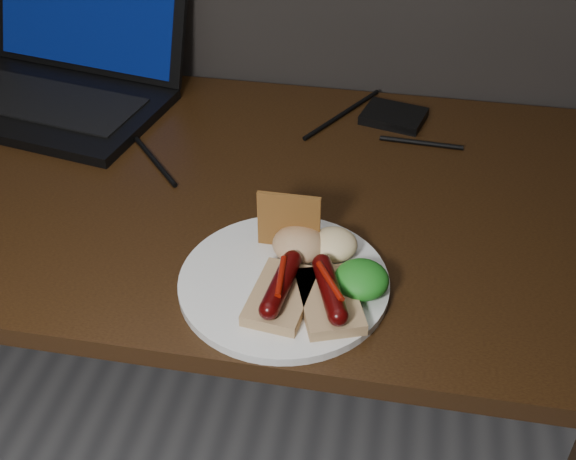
# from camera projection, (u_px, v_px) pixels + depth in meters

# --- Properties ---
(desk) EXTENTS (1.40, 0.70, 0.75)m
(desk) POSITION_uv_depth(u_px,v_px,m) (171.00, 223.00, 1.19)
(desk) COLOR #321D0C
(desk) RESTS_ON ground
(laptop) EXTENTS (0.47, 0.41, 0.25)m
(laptop) POSITION_uv_depth(u_px,v_px,m) (61.00, 70.00, 1.32)
(laptop) COLOR black
(laptop) RESTS_ON desk
(hard_drive) EXTENTS (0.12, 0.10, 0.02)m
(hard_drive) POSITION_uv_depth(u_px,v_px,m) (394.00, 116.00, 1.28)
(hard_drive) COLOR black
(hard_drive) RESTS_ON desk
(desk_cables) EXTENTS (0.94, 0.37, 0.01)m
(desk_cables) POSITION_uv_depth(u_px,v_px,m) (203.00, 131.00, 1.25)
(desk_cables) COLOR black
(desk_cables) RESTS_ON desk
(plate) EXTENTS (0.31, 0.31, 0.01)m
(plate) POSITION_uv_depth(u_px,v_px,m) (284.00, 282.00, 0.94)
(plate) COLOR silver
(plate) RESTS_ON desk
(bread_sausage_center) EXTENTS (0.08, 0.12, 0.04)m
(bread_sausage_center) POSITION_uv_depth(u_px,v_px,m) (281.00, 291.00, 0.90)
(bread_sausage_center) COLOR tan
(bread_sausage_center) RESTS_ON plate
(bread_sausage_right) EXTENTS (0.10, 0.13, 0.04)m
(bread_sausage_right) POSITION_uv_depth(u_px,v_px,m) (329.00, 296.00, 0.89)
(bread_sausage_right) COLOR tan
(bread_sausage_right) RESTS_ON plate
(crispbread) EXTENTS (0.09, 0.01, 0.08)m
(crispbread) POSITION_uv_depth(u_px,v_px,m) (289.00, 221.00, 0.96)
(crispbread) COLOR #A56C2D
(crispbread) RESTS_ON plate
(salad_greens) EXTENTS (0.07, 0.07, 0.04)m
(salad_greens) POSITION_uv_depth(u_px,v_px,m) (361.00, 279.00, 0.91)
(salad_greens) COLOR #135F13
(salad_greens) RESTS_ON plate
(salsa_mound) EXTENTS (0.07, 0.07, 0.04)m
(salsa_mound) POSITION_uv_depth(u_px,v_px,m) (299.00, 244.00, 0.96)
(salsa_mound) COLOR #952C0E
(salsa_mound) RESTS_ON plate
(coleslaw_mound) EXTENTS (0.06, 0.06, 0.04)m
(coleslaw_mound) POSITION_uv_depth(u_px,v_px,m) (334.00, 244.00, 0.97)
(coleslaw_mound) COLOR white
(coleslaw_mound) RESTS_ON plate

